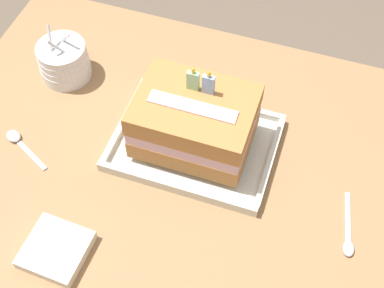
{
  "coord_description": "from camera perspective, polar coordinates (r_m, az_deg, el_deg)",
  "views": [
    {
      "loc": [
        0.19,
        -0.55,
        1.67
      ],
      "look_at": [
        0.0,
        0.02,
        0.8
      ],
      "focal_mm": 49.06,
      "sensor_mm": 36.0,
      "label": 1
    }
  ],
  "objects": [
    {
      "name": "dining_table",
      "position": [
        1.17,
        -0.31,
        -4.85
      ],
      "size": [
        1.09,
        0.76,
        0.77
      ],
      "color": "#9E754C",
      "rests_on": "ground_plane"
    },
    {
      "name": "foil_tray",
      "position": [
        1.08,
        0.33,
        0.01
      ],
      "size": [
        0.33,
        0.24,
        0.02
      ],
      "color": "silver",
      "rests_on": "dining_table"
    },
    {
      "name": "birthday_cake",
      "position": [
        1.02,
        0.35,
        2.48
      ],
      "size": [
        0.23,
        0.17,
        0.17
      ],
      "color": "#BC7C41",
      "rests_on": "foil_tray"
    },
    {
      "name": "bowl_stack",
      "position": [
        1.21,
        -13.75,
        8.76
      ],
      "size": [
        0.11,
        0.11,
        0.13
      ],
      "color": "white",
      "rests_on": "dining_table"
    },
    {
      "name": "serving_spoon_near_tray",
      "position": [
        1.02,
        16.61,
        -9.82
      ],
      "size": [
        0.04,
        0.14,
        0.01
      ],
      "color": "silver",
      "rests_on": "dining_table"
    },
    {
      "name": "serving_spoon_by_bowls",
      "position": [
        1.15,
        -18.5,
        0.44
      ],
      "size": [
        0.12,
        0.07,
        0.01
      ],
      "color": "silver",
      "rests_on": "dining_table"
    },
    {
      "name": "napkin_pile",
      "position": [
        0.99,
        -14.56,
        -11.07
      ],
      "size": [
        0.11,
        0.11,
        0.02
      ],
      "color": "silver",
      "rests_on": "dining_table"
    }
  ]
}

